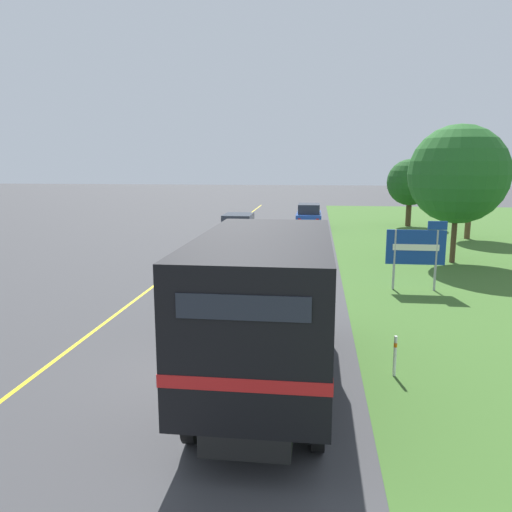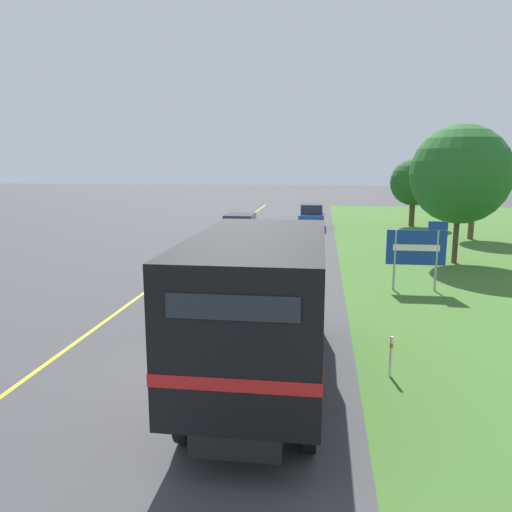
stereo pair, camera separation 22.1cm
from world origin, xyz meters
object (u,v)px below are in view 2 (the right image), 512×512
at_px(highway_sign, 417,248).
at_px(horse_trailer_truck, 263,300).
at_px(lead_car_white, 240,231).
at_px(roadside_tree_near, 460,174).
at_px(lead_car_blue_ahead, 312,216).
at_px(roadside_tree_far, 414,183).
at_px(roadside_tree_mid, 475,179).
at_px(delineator_post, 391,355).

bearing_deg(highway_sign, horse_trailer_truck, -118.20).
bearing_deg(horse_trailer_truck, lead_car_white, 100.93).
relative_size(lead_car_white, roadside_tree_near, 0.60).
distance_m(lead_car_blue_ahead, roadside_tree_far, 8.22).
height_order(highway_sign, roadside_tree_far, roadside_tree_far).
height_order(roadside_tree_near, roadside_tree_mid, roadside_tree_near).
height_order(roadside_tree_near, roadside_tree_far, roadside_tree_near).
relative_size(lead_car_white, lead_car_blue_ahead, 0.97).
height_order(horse_trailer_truck, lead_car_blue_ahead, horse_trailer_truck).
height_order(lead_car_white, roadside_tree_near, roadside_tree_near).
relative_size(roadside_tree_near, roadside_tree_mid, 1.16).
bearing_deg(roadside_tree_near, lead_car_white, 166.41).
xyz_separation_m(lead_car_blue_ahead, highway_sign, (4.32, -17.91, 0.70)).
bearing_deg(delineator_post, roadside_tree_far, 79.61).
bearing_deg(roadside_tree_near, lead_car_blue_ahead, 120.51).
relative_size(highway_sign, roadside_tree_mid, 0.47).
bearing_deg(horse_trailer_truck, lead_car_blue_ahead, 89.07).
distance_m(horse_trailer_truck, lead_car_white, 17.62).
height_order(horse_trailer_truck, highway_sign, horse_trailer_truck).
xyz_separation_m(lead_car_white, lead_car_blue_ahead, (3.77, 9.51, -0.07)).
distance_m(highway_sign, roadside_tree_near, 6.93).
bearing_deg(lead_car_white, delineator_post, -69.58).
xyz_separation_m(lead_car_blue_ahead, roadside_tree_near, (7.16, -12.16, 3.32)).
xyz_separation_m(lead_car_white, highway_sign, (8.10, -8.40, 0.63)).
bearing_deg(highway_sign, roadside_tree_near, 63.75).
bearing_deg(highway_sign, roadside_tree_mid, 67.27).
bearing_deg(lead_car_white, horse_trailer_truck, -79.07).
bearing_deg(roadside_tree_near, roadside_tree_mid, 69.87).
relative_size(lead_car_blue_ahead, roadside_tree_near, 0.62).
height_order(horse_trailer_truck, roadside_tree_far, roadside_tree_far).
height_order(highway_sign, roadside_tree_near, roadside_tree_near).
xyz_separation_m(roadside_tree_mid, roadside_tree_far, (-2.61, 6.19, -0.48)).
bearing_deg(horse_trailer_truck, highway_sign, 61.80).
distance_m(lead_car_white, delineator_post, 17.62).
height_order(roadside_tree_mid, roadside_tree_far, roadside_tree_mid).
bearing_deg(lead_car_blue_ahead, lead_car_white, -111.64).
relative_size(highway_sign, roadside_tree_near, 0.40).
height_order(roadside_tree_mid, delineator_post, roadside_tree_mid).
bearing_deg(lead_car_blue_ahead, delineator_post, -84.79).
xyz_separation_m(lead_car_blue_ahead, roadside_tree_far, (7.55, 2.20, 2.40)).
xyz_separation_m(horse_trailer_truck, roadside_tree_far, (7.98, 29.00, 1.40)).
bearing_deg(lead_car_white, highway_sign, -46.04).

